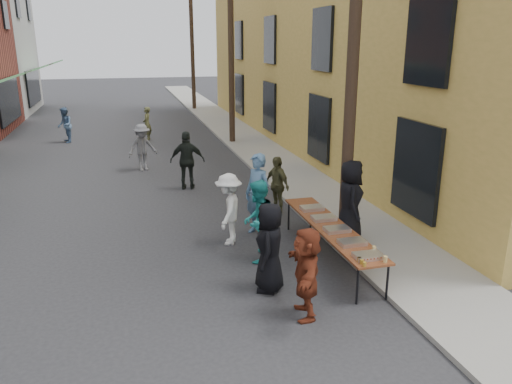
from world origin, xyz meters
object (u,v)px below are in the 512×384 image
utility_pole_far (192,40)px  guest_front_a (270,247)px  server (350,201)px  serving_table (331,228)px  guest_front_c (258,221)px  utility_pole_near (354,38)px  catering_tray_sausage (368,256)px  utility_pole_mid (231,40)px

utility_pole_far → guest_front_a: bearing=-95.1°
utility_pole_far → server: size_ratio=4.86×
serving_table → server: bearing=43.3°
serving_table → guest_front_c: 1.54m
serving_table → guest_front_c: bearing=166.6°
utility_pole_near → guest_front_a: size_ratio=5.34×
utility_pole_far → guest_front_c: utility_pole_far is taller
catering_tray_sausage → guest_front_a: (-1.62, 0.70, 0.05)m
utility_pole_mid → guest_front_c: utility_pole_mid is taller
catering_tray_sausage → utility_pole_near: bearing=74.3°
utility_pole_mid → serving_table: utility_pole_mid is taller
guest_front_a → utility_pole_far: bearing=-162.7°
utility_pole_mid → guest_front_c: bearing=-99.9°
serving_table → guest_front_a: guest_front_a is taller
server → utility_pole_near: bearing=34.0°
utility_pole_near → catering_tray_sausage: (-0.71, -2.52, -3.71)m
utility_pole_mid → catering_tray_sausage: (-0.71, -14.52, -3.71)m
server → catering_tray_sausage: bearing=178.0°
utility_pole_far → catering_tray_sausage: size_ratio=18.00×
utility_pole_mid → serving_table: 13.43m
utility_pole_near → guest_front_a: bearing=-142.0°
utility_pole_mid → guest_front_c: 13.21m
utility_pole_near → server: (0.05, -0.15, -3.47)m
serving_table → guest_front_a: 1.88m
utility_pole_mid → guest_front_a: bearing=-99.5°
serving_table → guest_front_a: (-1.62, -0.95, 0.13)m
utility_pole_mid → utility_pole_near: bearing=-90.0°
utility_pole_near → guest_front_c: bearing=-166.9°
utility_pole_near → serving_table: size_ratio=2.25×
serving_table → guest_front_a: size_ratio=2.37×
catering_tray_sausage → server: (0.76, 2.36, 0.24)m
guest_front_a → guest_front_c: (0.13, 1.30, 0.03)m
guest_front_c → server: bearing=128.3°
utility_pole_near → guest_front_a: 4.70m
utility_pole_near → utility_pole_far: bearing=90.0°
utility_pole_near → server: size_ratio=4.86×
utility_pole_mid → catering_tray_sausage: utility_pole_mid is taller
serving_table → catering_tray_sausage: (-0.00, -1.65, 0.08)m
guest_front_a → serving_table: bearing=142.9°
utility_pole_mid → utility_pole_far: (0.00, 12.00, 0.00)m
guest_front_a → utility_pole_near: bearing=150.5°
utility_pole_far → guest_front_a: (-2.32, -25.82, -3.66)m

